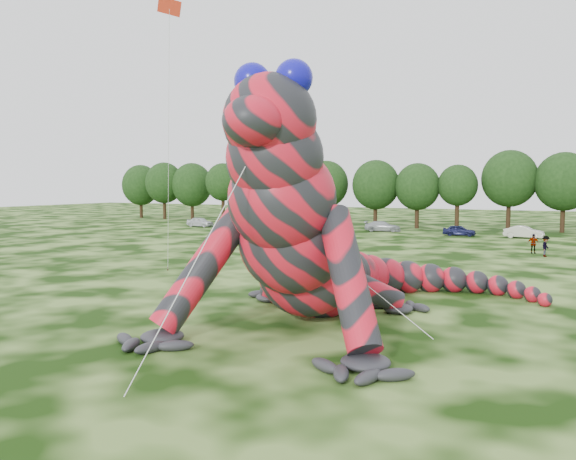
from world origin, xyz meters
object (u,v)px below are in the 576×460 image
at_px(tree_10, 509,190).
at_px(spectator_0, 278,245).
at_px(tree_5, 297,192).
at_px(car_5, 524,232).
at_px(car_0, 200,222).
at_px(tree_8, 417,196).
at_px(tree_3, 223,192).
at_px(tree_0, 141,191).
at_px(tree_7, 376,193).
at_px(spectator_2, 546,246).
at_px(car_4, 459,230).
at_px(tree_4, 261,194).
at_px(spectator_1, 325,247).
at_px(flying_kite, 169,30).
at_px(tree_1, 164,191).
at_px(tree_2, 192,191).
at_px(car_1, 283,223).
at_px(spectator_4, 263,232).
at_px(spectator_3, 533,244).
at_px(inflatable_gecko, 319,200).
at_px(tree_11, 564,192).
at_px(tree_9, 457,197).
at_px(car_2, 324,226).
at_px(tree_6, 326,193).
at_px(car_3, 382,226).

xyz_separation_m(tree_10, spectator_0, (-15.72, -35.44, -4.42)).
height_order(tree_5, car_5, tree_5).
bearing_deg(car_0, tree_8, -64.43).
bearing_deg(tree_3, tree_0, 173.44).
xyz_separation_m(tree_7, spectator_2, (22.65, -25.40, -3.86)).
xyz_separation_m(tree_8, tree_10, (11.61, 1.59, 0.78)).
bearing_deg(car_4, tree_4, 67.75).
bearing_deg(spectator_1, spectator_2, 101.75).
bearing_deg(flying_kite, tree_1, 128.91).
distance_m(tree_5, car_4, 28.48).
xyz_separation_m(tree_0, tree_10, (61.96, -0.66, 0.50)).
xyz_separation_m(car_4, spectator_0, (-11.27, -24.65, 0.19)).
xyz_separation_m(tree_8, spectator_1, (0.12, -33.50, -3.68)).
height_order(tree_2, car_1, tree_2).
height_order(car_1, spectator_4, spectator_4).
relative_size(tree_7, tree_10, 0.90).
relative_size(tree_3, spectator_3, 5.48).
bearing_deg(tree_2, tree_10, -0.21).
xyz_separation_m(tree_3, tree_8, (31.50, -0.08, -0.25)).
bearing_deg(inflatable_gecko, tree_11, 76.19).
bearing_deg(spectator_1, tree_2, -145.84).
height_order(tree_3, tree_7, tree_7).
xyz_separation_m(tree_11, car_1, (-35.10, -8.20, -4.34)).
bearing_deg(tree_11, spectator_2, -92.59).
distance_m(tree_2, tree_10, 50.42).
relative_size(tree_4, spectator_3, 5.25).
height_order(tree_0, tree_5, tree_5).
height_order(tree_10, spectator_2, tree_10).
bearing_deg(tree_9, tree_2, 178.16).
bearing_deg(spectator_2, tree_10, 25.94).
height_order(tree_7, tree_9, tree_7).
bearing_deg(tree_10, car_2, -151.57).
distance_m(car_1, spectator_2, 38.65).
bearing_deg(spectator_4, tree_1, 14.73).
xyz_separation_m(car_1, car_2, (7.36, -2.98, 0.01)).
bearing_deg(tree_9, inflatable_gecko, -87.29).
bearing_deg(inflatable_gecko, tree_5, 112.91).
bearing_deg(tree_1, spectator_1, -37.99).
distance_m(tree_5, spectator_1, 40.00).
height_order(tree_6, car_5, tree_6).
bearing_deg(tree_1, tree_5, 0.87).
bearing_deg(car_5, car_0, 99.74).
xyz_separation_m(tree_5, spectator_4, (7.22, -24.17, -4.10)).
distance_m(tree_5, tree_11, 36.91).
bearing_deg(inflatable_gecko, spectator_2, 68.75).
bearing_deg(tree_11, tree_9, -176.18).
bearing_deg(spectator_0, car_3, 12.62).
relative_size(tree_10, spectator_4, 6.55).
relative_size(tree_8, spectator_3, 5.19).
relative_size(tree_11, car_5, 2.39).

